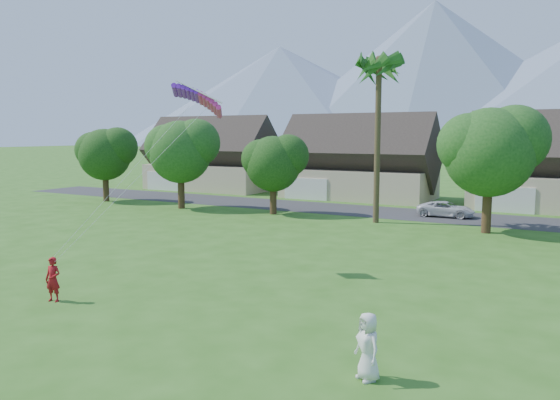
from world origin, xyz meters
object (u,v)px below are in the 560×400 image
Objects in this scene: parked_car at (446,209)px; parafoil_kite at (199,97)px; watcher at (368,346)px; kite_flyer at (53,279)px.

parked_car is 25.53m from parafoil_kite.
kite_flyer is at bearing -145.85° from watcher.
watcher reaches higher than parked_car.
parafoil_kite reaches higher than kite_flyer.
parafoil_kite reaches higher than parked_car.
parafoil_kite is at bearing 62.51° from kite_flyer.
kite_flyer reaches higher than parked_car.
parked_car is (-4.76, 31.18, -0.32)m from watcher.
parafoil_kite is (-11.63, 7.86, 7.51)m from watcher.
parafoil_kite reaches higher than watcher.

